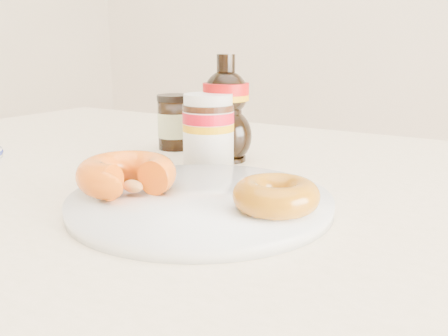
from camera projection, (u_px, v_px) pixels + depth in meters
The scene contains 7 objects.
dining_table at pixel (198, 232), 0.71m from camera, with size 1.40×0.90×0.75m.
plate at pixel (200, 201), 0.55m from camera, with size 0.29×0.29×0.01m.
donut_bitten at pixel (127, 174), 0.56m from camera, with size 0.11×0.11×0.04m, color #D5540C.
donut_whole at pixel (276, 195), 0.50m from camera, with size 0.09×0.09×0.03m, color #934C09.
nutella_jar at pixel (208, 128), 0.73m from camera, with size 0.08×0.08×0.11m.
syrup_bottle at pixel (226, 109), 0.76m from camera, with size 0.08×0.07×0.16m, color black, non-canonical shape.
dark_jar at pixel (175, 123), 0.85m from camera, with size 0.06×0.06×0.09m.
Camera 1 is at (0.38, -0.45, 0.93)m, focal length 40.00 mm.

